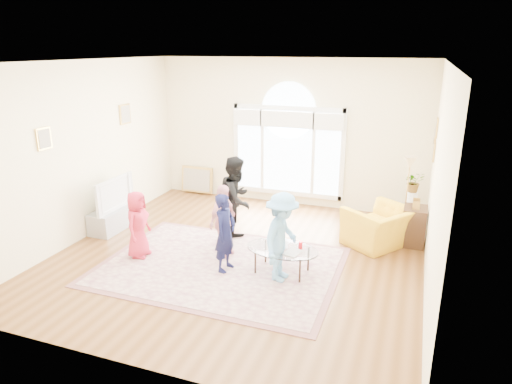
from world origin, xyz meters
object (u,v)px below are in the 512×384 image
(television, at_px, (111,193))
(area_rug, at_px, (220,266))
(armchair, at_px, (379,227))
(tv_console, at_px, (113,219))
(coffee_table, at_px, (282,250))

(television, bearing_deg, area_rug, -16.17)
(television, distance_m, armchair, 5.05)
(tv_console, height_order, coffee_table, coffee_table)
(armchair, bearing_deg, coffee_table, -3.90)
(tv_console, distance_m, television, 0.52)
(area_rug, relative_size, television, 3.31)
(tv_console, bearing_deg, television, -0.00)
(tv_console, relative_size, armchair, 0.92)
(area_rug, bearing_deg, tv_console, 163.87)
(tv_console, height_order, television, television)
(tv_console, relative_size, television, 0.92)
(armchair, bearing_deg, television, -43.19)
(area_rug, height_order, coffee_table, coffee_table)
(coffee_table, height_order, armchair, armchair)
(tv_console, distance_m, armchair, 5.05)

